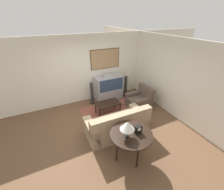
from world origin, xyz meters
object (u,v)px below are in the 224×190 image
object	(u,v)px
couch	(117,125)
armchair	(140,101)
speaker_tower_left	(92,94)
speaker_tower_right	(126,87)
mantel_clock	(138,129)
coffee_table	(108,104)
tv	(109,87)
table_lamp	(127,126)
console_table	(131,136)

from	to	relation	value
couch	armchair	size ratio (longest dim) A/B	2.19
speaker_tower_left	speaker_tower_right	world-z (taller)	same
mantel_clock	armchair	bearing A→B (deg)	52.95
mantel_clock	speaker_tower_right	world-z (taller)	mantel_clock
armchair	mantel_clock	bearing A→B (deg)	-36.83
armchair	coffee_table	world-z (taller)	armchair
coffee_table	speaker_tower_left	distance (m)	0.99
tv	armchair	xyz separation A→B (m)	(0.82, -1.15, -0.26)
armchair	mantel_clock	world-z (taller)	mantel_clock
tv	coffee_table	world-z (taller)	tv
tv	couch	size ratio (longest dim) A/B	0.61
couch	table_lamp	bearing A→B (deg)	74.56
coffee_table	console_table	distance (m)	2.08
table_lamp	console_table	bearing A→B (deg)	12.02
mantel_clock	speaker_tower_right	bearing A→B (deg)	64.42
speaker_tower_right	tv	bearing A→B (deg)	174.05
couch	speaker_tower_right	xyz separation A→B (m)	(1.48, 2.05, 0.12)
coffee_table	mantel_clock	distance (m)	2.13
mantel_clock	speaker_tower_right	size ratio (longest dim) A/B	0.20
armchair	console_table	distance (m)	2.55
couch	coffee_table	xyz separation A→B (m)	(0.18, 1.11, 0.08)
speaker_tower_left	console_table	bearing A→B (deg)	-90.32
mantel_clock	speaker_tower_right	distance (m)	3.37
couch	armchair	xyz separation A→B (m)	(1.51, 0.98, -0.04)
armchair	speaker_tower_right	xyz separation A→B (m)	(-0.02, 1.07, 0.16)
couch	table_lamp	distance (m)	1.27
speaker_tower_left	speaker_tower_right	xyz separation A→B (m)	(1.59, 0.00, 0.00)
couch	coffee_table	bearing A→B (deg)	-99.13
table_lamp	speaker_tower_left	world-z (taller)	table_lamp
coffee_table	speaker_tower_right	size ratio (longest dim) A/B	0.97
couch	coffee_table	world-z (taller)	couch
armchair	tv	bearing A→B (deg)	-144.49
tv	table_lamp	size ratio (longest dim) A/B	2.74
table_lamp	speaker_tower_right	size ratio (longest dim) A/B	0.45
tv	couch	distance (m)	2.26
couch	table_lamp	world-z (taller)	table_lamp
armchair	speaker_tower_left	bearing A→B (deg)	-123.42
console_table	armchair	bearing A→B (deg)	49.57
speaker_tower_left	speaker_tower_right	distance (m)	1.59
tv	table_lamp	world-z (taller)	table_lamp
console_table	speaker_tower_right	world-z (taller)	speaker_tower_right
armchair	table_lamp	world-z (taller)	table_lamp
mantel_clock	table_lamp	bearing A→B (deg)	179.83
table_lamp	speaker_tower_right	bearing A→B (deg)	59.85
coffee_table	speaker_tower_right	bearing A→B (deg)	35.92
couch	console_table	distance (m)	1.02
speaker_tower_left	table_lamp	bearing A→B (deg)	-93.08
tv	armchair	distance (m)	1.44
couch	armchair	distance (m)	1.80
tv	coffee_table	bearing A→B (deg)	-116.46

